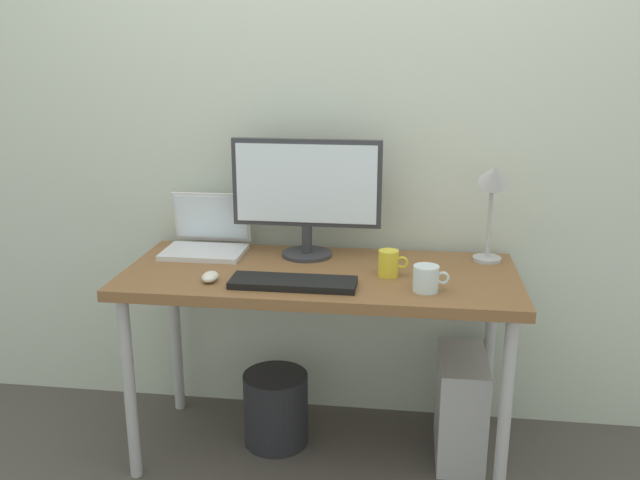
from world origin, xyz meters
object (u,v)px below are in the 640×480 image
(keyboard, at_px, (293,283))
(glass_cup, at_px, (426,278))
(monitor, at_px, (307,190))
(wastebasket, at_px, (276,408))
(computer_tower, at_px, (461,407))
(laptop, at_px, (207,237))
(mouse, at_px, (210,277))
(desk, at_px, (320,289))
(desk_lamp, at_px, (493,190))
(coffee_mug, at_px, (389,263))

(keyboard, bearing_deg, glass_cup, 1.42)
(monitor, relative_size, wastebasket, 1.94)
(keyboard, xyz_separation_m, computer_tower, (0.62, 0.22, -0.56))
(glass_cup, bearing_deg, laptop, 157.76)
(laptop, height_order, mouse, laptop)
(monitor, height_order, wastebasket, monitor)
(desk, height_order, glass_cup, glass_cup)
(laptop, xyz_separation_m, keyboard, (0.42, -0.37, -0.05))
(glass_cup, bearing_deg, keyboard, -178.58)
(glass_cup, relative_size, wastebasket, 0.41)
(keyboard, bearing_deg, laptop, 138.47)
(laptop, xyz_separation_m, glass_cup, (0.87, -0.36, -0.01))
(monitor, relative_size, desk_lamp, 1.42)
(desk_lamp, bearing_deg, desk, -163.94)
(desk_lamp, distance_m, glass_cup, 0.48)
(laptop, bearing_deg, coffee_mug, -16.21)
(desk, xyz_separation_m, wastebasket, (-0.19, 0.04, -0.54))
(keyboard, relative_size, wastebasket, 1.47)
(monitor, bearing_deg, coffee_mug, -31.15)
(mouse, bearing_deg, desk_lamp, 19.03)
(desk, distance_m, desk_lamp, 0.74)
(mouse, height_order, glass_cup, glass_cup)
(desk, relative_size, wastebasket, 4.85)
(keyboard, distance_m, coffee_mug, 0.36)
(desk, xyz_separation_m, keyboard, (-0.07, -0.17, 0.08))
(laptop, distance_m, desk_lamp, 1.14)
(coffee_mug, distance_m, glass_cup, 0.19)
(mouse, xyz_separation_m, glass_cup, (0.76, 0.00, 0.03))
(desk, bearing_deg, monitor, 113.01)
(desk_lamp, bearing_deg, keyboard, -153.19)
(glass_cup, bearing_deg, monitor, 143.57)
(laptop, bearing_deg, wastebasket, -27.08)
(desk, relative_size, desk_lamp, 3.55)
(laptop, distance_m, wastebasket, 0.75)
(laptop, height_order, computer_tower, laptop)
(monitor, height_order, coffee_mug, monitor)
(keyboard, height_order, coffee_mug, coffee_mug)
(laptop, bearing_deg, desk_lamp, -0.78)
(laptop, height_order, wastebasket, laptop)
(mouse, xyz_separation_m, computer_tower, (0.92, 0.21, -0.57))
(computer_tower, bearing_deg, wastebasket, -179.50)
(desk, xyz_separation_m, mouse, (-0.37, -0.16, 0.09))
(laptop, distance_m, glass_cup, 0.94)
(keyboard, distance_m, glass_cup, 0.46)
(keyboard, bearing_deg, desk_lamp, 26.81)
(desk_lamp, xyz_separation_m, keyboard, (-0.70, -0.35, -0.27))
(monitor, distance_m, wastebasket, 0.89)
(glass_cup, distance_m, computer_tower, 0.65)
(glass_cup, height_order, wastebasket, glass_cup)
(desk_lamp, xyz_separation_m, wastebasket, (-0.81, -0.14, -0.90))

